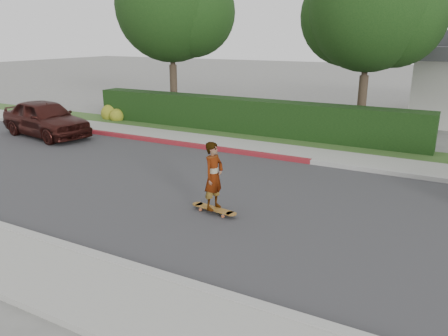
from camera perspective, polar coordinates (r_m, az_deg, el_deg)
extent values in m
plane|color=slate|center=(11.46, 0.18, -3.88)|extent=(120.00, 120.00, 0.00)
cube|color=#2D2D30|center=(11.45, 0.18, -3.86)|extent=(60.00, 8.00, 0.01)
cube|color=#9E9E99|center=(8.38, -13.58, -12.09)|extent=(60.00, 0.20, 0.15)
cube|color=gray|center=(7.85, -18.08, -14.77)|extent=(60.00, 1.60, 0.12)
cube|color=#9E9E99|center=(14.99, 7.66, 1.33)|extent=(60.00, 0.20, 0.15)
cube|color=maroon|center=(17.34, -7.96, 3.47)|extent=(12.00, 0.21, 0.15)
cube|color=gray|center=(15.81, 8.84, 2.05)|extent=(60.00, 1.60, 0.12)
cube|color=#2D4C1E|center=(17.28, 10.66, 3.20)|extent=(60.00, 1.60, 0.10)
cube|color=black|center=(18.78, 2.59, 6.75)|extent=(15.00, 1.00, 1.50)
sphere|color=#2D4C19|center=(22.60, -14.64, 6.93)|extent=(0.90, 0.90, 0.90)
sphere|color=#2D4C19|center=(22.06, -13.84, 6.62)|extent=(0.70, 0.70, 0.70)
cylinder|color=#33261C|center=(22.07, -6.57, 9.76)|extent=(0.36, 0.36, 2.70)
cylinder|color=#33261C|center=(21.91, -6.75, 15.02)|extent=(0.24, 0.24, 2.25)
sphere|color=black|center=(21.94, -6.94, 20.31)|extent=(5.20, 5.20, 5.20)
sphere|color=black|center=(22.72, -8.06, 19.65)|extent=(4.42, 4.42, 4.42)
sphere|color=black|center=(21.67, -4.36, 19.63)|extent=(4.16, 4.16, 4.16)
cylinder|color=#33261C|center=(18.98, 17.50, 7.66)|extent=(0.36, 0.36, 2.52)
cylinder|color=#33261C|center=(18.79, 18.02, 13.34)|extent=(0.24, 0.24, 2.10)
sphere|color=black|center=(18.79, 18.58, 19.08)|extent=(4.80, 4.80, 4.80)
sphere|color=black|center=(19.34, 16.30, 18.59)|extent=(4.08, 4.08, 4.08)
sphere|color=black|center=(18.92, 21.47, 17.87)|extent=(3.84, 3.84, 3.84)
cylinder|color=#B45831|center=(10.59, -3.09, -5.45)|extent=(0.07, 0.05, 0.07)
cylinder|color=#B45831|center=(10.72, -2.43, -5.13)|extent=(0.07, 0.05, 0.07)
cylinder|color=#B45831|center=(10.20, -0.14, -6.32)|extent=(0.07, 0.05, 0.07)
cylinder|color=#B45831|center=(10.34, 0.50, -5.99)|extent=(0.07, 0.05, 0.07)
cube|color=silver|center=(10.64, -2.76, -5.05)|extent=(0.09, 0.21, 0.03)
cube|color=silver|center=(10.25, 0.18, -5.91)|extent=(0.09, 0.21, 0.03)
cube|color=brown|center=(10.43, -1.32, -5.34)|extent=(1.04, 0.39, 0.02)
cylinder|color=brown|center=(10.73, -3.47, -4.72)|extent=(0.28, 0.28, 0.02)
cylinder|color=brown|center=(10.15, 0.96, -6.00)|extent=(0.28, 0.28, 0.02)
imported|color=white|center=(10.15, -1.35, -1.05)|extent=(0.45, 0.63, 1.62)
imported|color=#371511|center=(19.70, -22.28, 6.03)|extent=(4.73, 2.54, 1.53)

